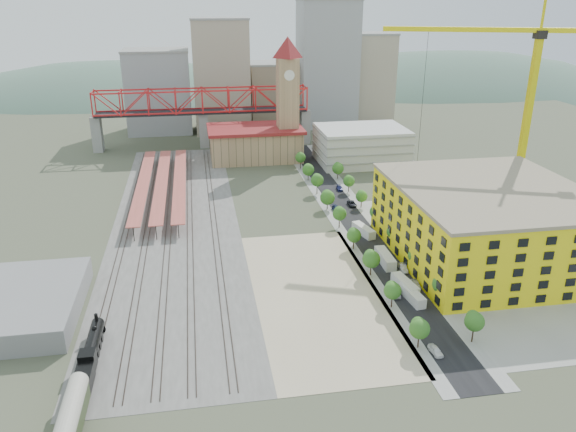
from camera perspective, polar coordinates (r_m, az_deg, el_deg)
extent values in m
plane|color=#474C38|center=(155.81, 1.93, -2.14)|extent=(400.00, 400.00, 0.00)
cube|color=#605E59|center=(169.39, -11.29, -0.56)|extent=(36.00, 165.00, 0.06)
cube|color=tan|center=(127.46, 2.96, -7.87)|extent=(28.00, 67.00, 0.06)
cube|color=black|center=(172.83, 6.15, 0.20)|extent=(12.00, 170.00, 0.06)
cube|color=gray|center=(171.49, 4.38, 0.09)|extent=(3.00, 170.00, 0.04)
cube|color=gray|center=(174.34, 7.90, 0.30)|extent=(3.00, 170.00, 0.04)
cube|color=gray|center=(153.96, 20.16, -3.84)|extent=(50.00, 90.00, 0.06)
cube|color=#382B23|center=(170.60, -16.23, -0.82)|extent=(0.12, 160.00, 0.18)
cube|color=#382B23|center=(170.42, -15.75, -0.79)|extent=(0.12, 160.00, 0.18)
cube|color=#382B23|center=(169.93, -14.23, -0.70)|extent=(0.12, 160.00, 0.18)
cube|color=#382B23|center=(169.81, -13.75, -0.67)|extent=(0.12, 160.00, 0.18)
cube|color=#382B23|center=(169.48, -12.21, -0.58)|extent=(0.12, 160.00, 0.18)
cube|color=#382B23|center=(169.40, -11.73, -0.55)|extent=(0.12, 160.00, 0.18)
cube|color=#382B23|center=(169.23, -10.19, -0.46)|extent=(0.12, 160.00, 0.18)
cube|color=#382B23|center=(169.21, -9.70, -0.43)|extent=(0.12, 160.00, 0.18)
cube|color=#382B23|center=(169.22, -7.82, -0.31)|extent=(0.12, 160.00, 0.18)
cube|color=#382B23|center=(169.25, -7.34, -0.28)|extent=(0.12, 160.00, 0.18)
cube|color=#C6544C|center=(194.67, -14.48, 3.33)|extent=(4.00, 80.00, 0.25)
cylinder|color=black|center=(195.28, -14.42, 2.78)|extent=(0.24, 0.24, 4.00)
cube|color=#C6544C|center=(194.20, -12.71, 3.45)|extent=(4.00, 80.00, 0.25)
cylinder|color=black|center=(194.81, -12.67, 2.89)|extent=(0.24, 0.24, 4.00)
cube|color=#C6544C|center=(193.92, -10.94, 3.56)|extent=(4.00, 80.00, 0.25)
cylinder|color=black|center=(194.53, -10.90, 3.00)|extent=(0.24, 0.24, 4.00)
cube|color=tan|center=(230.10, -3.34, 7.27)|extent=(36.00, 22.00, 12.00)
cube|color=maroon|center=(228.59, -3.38, 8.85)|extent=(38.00, 24.00, 1.20)
cube|color=tan|center=(226.86, -0.04, 10.72)|extent=(8.00, 8.00, 40.00)
pyramid|color=maroon|center=(223.31, -0.04, 17.80)|extent=(12.00, 12.00, 8.00)
cylinder|color=white|center=(220.64, 0.14, 14.10)|extent=(4.00, 0.30, 4.00)
cube|color=silver|center=(226.47, 7.45, 7.16)|extent=(34.00, 26.00, 14.00)
cube|color=gray|center=(254.23, -18.82, 7.89)|extent=(4.00, 6.00, 15.00)
cube|color=gray|center=(255.59, 1.71, 9.09)|extent=(4.00, 6.00, 15.00)
cube|color=gray|center=(250.91, -8.54, 8.62)|extent=(4.00, 6.00, 15.00)
cube|color=black|center=(249.28, -8.64, 10.42)|extent=(90.00, 9.00, 1.00)
cube|color=yellow|center=(149.09, 19.59, -0.82)|extent=(44.00, 50.00, 18.00)
cube|color=gray|center=(145.98, 20.04, 2.59)|extent=(44.60, 50.60, 0.80)
cube|color=gray|center=(130.52, -25.13, -8.10)|extent=(22.00, 32.00, 5.00)
cube|color=#9EA0A3|center=(283.60, -13.00, 12.17)|extent=(30.00, 25.00, 38.00)
cube|color=#B2A58C|center=(277.53, -6.81, 13.82)|extent=(26.00, 22.00, 52.00)
cube|color=gray|center=(296.47, -1.55, 12.30)|extent=(24.00, 24.00, 30.00)
cube|color=#9EA0A3|center=(289.48, 3.99, 15.03)|extent=(28.00, 22.00, 60.00)
cube|color=#B2A58C|center=(301.64, 8.30, 13.59)|extent=(22.00, 20.00, 44.00)
cube|color=brown|center=(305.02, -4.48, 12.12)|extent=(20.00, 20.00, 26.00)
ellipsoid|color=#4C6B59|center=(423.64, -16.02, 2.72)|extent=(396.00, 216.00, 180.00)
ellipsoid|color=#4C6B59|center=(434.09, 0.20, 0.68)|extent=(484.00, 264.00, 220.00)
ellipsoid|color=#4C6B59|center=(461.56, 15.09, 4.09)|extent=(418.00, 228.00, 190.00)
cylinder|color=black|center=(113.48, -19.16, -11.82)|extent=(2.50, 12.01, 2.50)
cube|color=black|center=(108.05, -19.68, -13.60)|extent=(2.80, 3.00, 3.20)
cylinder|color=black|center=(116.74, -18.91, -9.74)|extent=(0.70, 0.70, 1.60)
sphere|color=black|center=(114.47, -19.09, -10.73)|extent=(1.00, 1.00, 1.00)
cone|color=black|center=(119.94, -18.59, -10.66)|extent=(2.60, 1.60, 2.60)
cube|color=black|center=(104.79, -20.03, -15.27)|extent=(2.80, 6.01, 2.80)
cube|color=#303D21|center=(95.33, -21.27, -19.34)|extent=(2.90, 18.02, 3.20)
cylinder|color=#ADA899|center=(94.27, -21.42, -18.55)|extent=(3.10, 18.02, 3.10)
cube|color=yellow|center=(181.47, 22.96, 8.10)|extent=(1.82, 1.82, 51.18)
cube|color=black|center=(177.96, 24.24, 16.46)|extent=(2.84, 2.84, 2.27)
cube|color=yellow|center=(174.47, 17.08, 17.66)|extent=(41.04, 16.18, 1.36)
cube|color=yellow|center=(179.51, 26.49, 16.51)|extent=(13.28, 5.99, 1.36)
cube|color=yellow|center=(177.72, 24.53, 18.27)|extent=(0.57, 0.57, 9.10)
cube|color=silver|center=(127.13, 12.52, -7.89)|extent=(3.22, 8.79, 2.35)
cube|color=silver|center=(130.79, 11.79, -6.91)|extent=(3.78, 9.43, 2.51)
cube|color=silver|center=(142.24, 9.84, -4.28)|extent=(2.69, 9.98, 2.73)
cube|color=silver|center=(158.27, 7.69, -1.46)|extent=(4.59, 9.34, 2.47)
imported|color=white|center=(111.16, 14.76, -13.10)|extent=(2.00, 4.12, 1.36)
imported|color=#949398|center=(128.41, 10.83, -7.65)|extent=(2.04, 4.69, 1.50)
imported|color=black|center=(143.08, 8.46, -4.35)|extent=(2.62, 4.93, 1.32)
imported|color=navy|center=(174.56, 4.95, 0.71)|extent=(2.31, 5.04, 1.43)
imported|color=silver|center=(132.85, 12.85, -6.79)|extent=(2.14, 4.39, 1.44)
imported|color=#ABACB0|center=(139.64, 11.60, -5.20)|extent=(2.09, 4.76, 1.52)
imported|color=black|center=(179.53, 6.51, 1.24)|extent=(2.39, 5.00, 1.38)
imported|color=navy|center=(193.79, 5.26, 2.82)|extent=(2.37, 4.81, 1.34)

